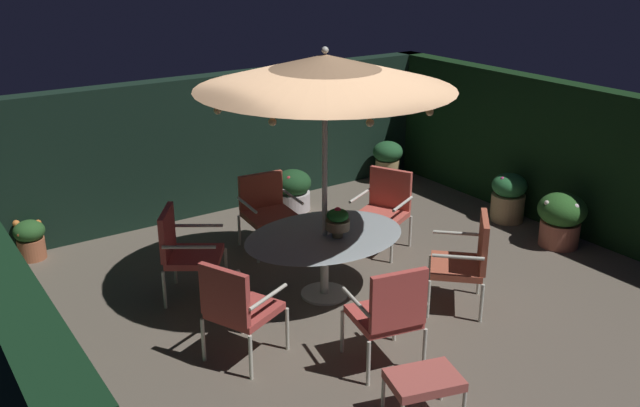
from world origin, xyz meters
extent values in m
cube|color=#655A4D|center=(0.00, 0.00, -0.01)|extent=(7.53, 6.57, 0.02)
cube|color=black|center=(0.00, 3.13, 0.98)|extent=(7.53, 0.30, 1.96)
cube|color=black|center=(3.62, 0.00, 0.98)|extent=(0.30, 6.57, 1.96)
cylinder|color=silver|center=(-0.21, 0.02, 0.01)|extent=(0.52, 0.52, 0.03)
cylinder|color=silver|center=(-0.21, 0.02, 0.35)|extent=(0.09, 0.09, 0.70)
ellipsoid|color=#9FABAE|center=(-0.21, 0.02, 0.71)|extent=(1.81, 1.37, 0.03)
cylinder|color=silver|center=(-0.21, 0.02, 1.21)|extent=(0.06, 0.06, 2.42)
cone|color=tan|center=(-0.21, 0.02, 2.47)|extent=(2.62, 2.62, 0.34)
sphere|color=silver|center=(-0.21, 0.02, 2.68)|extent=(0.07, 0.07, 0.07)
sphere|color=#F9DB8C|center=(0.97, 0.08, 2.24)|extent=(0.07, 0.07, 0.07)
sphere|color=#F9DB8C|center=(0.77, 0.69, 2.24)|extent=(0.07, 0.07, 0.07)
sphere|color=#F9DB8C|center=(0.19, 1.14, 2.24)|extent=(0.07, 0.07, 0.07)
sphere|color=#F9DB8C|center=(-0.57, 1.16, 2.24)|extent=(0.07, 0.07, 0.07)
sphere|color=#F9DB8C|center=(-1.17, 0.74, 2.24)|extent=(0.07, 0.07, 0.07)
sphere|color=#F9DB8C|center=(-1.40, 0.01, 2.24)|extent=(0.07, 0.07, 0.07)
sphere|color=#F9DB8C|center=(-1.21, -0.64, 2.24)|extent=(0.07, 0.07, 0.07)
sphere|color=#F9DB8C|center=(-0.54, -1.12, 2.24)|extent=(0.07, 0.07, 0.07)
sphere|color=#F9DB8C|center=(0.15, -1.11, 2.24)|extent=(0.07, 0.07, 0.07)
sphere|color=#F9DB8C|center=(0.76, -0.65, 2.24)|extent=(0.07, 0.07, 0.07)
cylinder|color=olive|center=(-0.13, -0.10, 0.77)|extent=(0.12, 0.12, 0.09)
cylinder|color=#7F6B4C|center=(-0.13, -0.10, 0.87)|extent=(0.26, 0.26, 0.10)
ellipsoid|color=#1D6325|center=(-0.13, -0.10, 0.97)|extent=(0.23, 0.23, 0.14)
sphere|color=#C62541|center=(-0.13, -0.10, 1.02)|extent=(0.08, 0.08, 0.08)
cylinder|color=beige|center=(-0.72, -1.01, 0.22)|extent=(0.04, 0.04, 0.44)
cylinder|color=beige|center=(-0.18, -1.13, 0.22)|extent=(0.04, 0.04, 0.44)
cylinder|color=beige|center=(-0.84, -1.57, 0.22)|extent=(0.04, 0.04, 0.44)
cylinder|color=beige|center=(-0.29, -1.69, 0.22)|extent=(0.04, 0.04, 0.44)
cube|color=#C34A43|center=(-0.51, -1.35, 0.48)|extent=(0.65, 0.66, 0.07)
cube|color=#C34A43|center=(-0.56, -1.62, 0.78)|extent=(0.54, 0.17, 0.53)
cylinder|color=beige|center=(-0.78, -1.29, 0.69)|extent=(0.15, 0.54, 0.04)
cylinder|color=beige|center=(-0.24, -1.41, 0.69)|extent=(0.15, 0.54, 0.04)
cylinder|color=beige|center=(0.40, -0.98, 0.21)|extent=(0.04, 0.04, 0.43)
cylinder|color=beige|center=(0.82, -0.54, 0.21)|extent=(0.04, 0.04, 0.43)
cylinder|color=beige|center=(0.79, -1.35, 0.21)|extent=(0.04, 0.04, 0.43)
cylinder|color=beige|center=(1.21, -0.91, 0.21)|extent=(0.04, 0.04, 0.43)
cube|color=#B4553C|center=(0.80, -0.95, 0.46)|extent=(0.80, 0.80, 0.07)
cube|color=#B4553C|center=(0.99, -1.12, 0.77)|extent=(0.45, 0.47, 0.53)
cylinder|color=beige|center=(0.59, -1.17, 0.71)|extent=(0.40, 0.38, 0.04)
cylinder|color=beige|center=(1.02, -0.72, 0.71)|extent=(0.40, 0.38, 0.04)
cylinder|color=silver|center=(0.92, 0.25, 0.21)|extent=(0.04, 0.04, 0.42)
cylinder|color=silver|center=(0.67, 0.78, 0.21)|extent=(0.04, 0.04, 0.42)
cylinder|color=silver|center=(1.44, 0.50, 0.21)|extent=(0.04, 0.04, 0.42)
cylinder|color=silver|center=(1.18, 1.02, 0.21)|extent=(0.04, 0.04, 0.42)
cube|color=#C65245|center=(1.05, 0.64, 0.45)|extent=(0.75, 0.76, 0.07)
cube|color=#C65245|center=(1.30, 0.75, 0.74)|extent=(0.30, 0.53, 0.51)
cylinder|color=silver|center=(1.18, 0.37, 0.67)|extent=(0.51, 0.27, 0.04)
cylinder|color=silver|center=(0.93, 0.90, 0.67)|extent=(0.51, 0.27, 0.04)
cylinder|color=silver|center=(0.20, 1.10, 0.20)|extent=(0.04, 0.04, 0.41)
cylinder|color=silver|center=(-0.41, 1.16, 0.20)|extent=(0.04, 0.04, 0.41)
cylinder|color=silver|center=(0.26, 1.69, 0.20)|extent=(0.04, 0.04, 0.41)
cylinder|color=silver|center=(-0.36, 1.75, 0.20)|extent=(0.04, 0.04, 0.41)
cube|color=#B9523C|center=(-0.08, 1.42, 0.44)|extent=(0.66, 0.64, 0.07)
cube|color=#B9523C|center=(-0.05, 1.71, 0.70)|extent=(0.59, 0.12, 0.45)
cylinder|color=silver|center=(0.23, 1.39, 0.65)|extent=(0.09, 0.57, 0.04)
cylinder|color=silver|center=(-0.38, 1.46, 0.65)|extent=(0.09, 0.57, 0.04)
cylinder|color=beige|center=(-0.98, 0.89, 0.22)|extent=(0.04, 0.04, 0.43)
cylinder|color=beige|center=(-1.30, 0.40, 0.22)|extent=(0.04, 0.04, 0.43)
cylinder|color=beige|center=(-1.46, 1.21, 0.22)|extent=(0.04, 0.04, 0.43)
cylinder|color=beige|center=(-1.79, 0.72, 0.22)|extent=(0.04, 0.04, 0.43)
cube|color=#C54743|center=(-1.38, 0.81, 0.47)|extent=(0.79, 0.79, 0.07)
cube|color=#C54743|center=(-1.62, 0.96, 0.76)|extent=(0.36, 0.50, 0.50)
cylinder|color=beige|center=(-1.22, 1.05, 0.71)|extent=(0.48, 0.34, 0.04)
cylinder|color=beige|center=(-1.55, 0.56, 0.71)|extent=(0.48, 0.34, 0.04)
cylinder|color=beige|center=(-1.35, -0.18, 0.22)|extent=(0.04, 0.04, 0.44)
cylinder|color=beige|center=(-1.13, -0.68, 0.22)|extent=(0.04, 0.04, 0.44)
cylinder|color=beige|center=(-1.87, -0.41, 0.22)|extent=(0.04, 0.04, 0.44)
cylinder|color=beige|center=(-1.65, -0.91, 0.22)|extent=(0.04, 0.04, 0.44)
cube|color=#B6433D|center=(-1.50, -0.55, 0.48)|extent=(0.73, 0.72, 0.07)
cube|color=#B6433D|center=(-1.75, -0.66, 0.76)|extent=(0.27, 0.51, 0.50)
cylinder|color=beige|center=(-1.61, -0.30, 0.70)|extent=(0.51, 0.26, 0.04)
cylinder|color=beige|center=(-1.39, -0.80, 0.70)|extent=(0.51, 0.26, 0.04)
cylinder|color=beige|center=(-0.97, -1.94, 0.17)|extent=(0.03, 0.03, 0.34)
cylinder|color=beige|center=(-0.45, -2.09, 0.17)|extent=(0.03, 0.03, 0.34)
cube|color=#B6544B|center=(-0.76, -2.19, 0.38)|extent=(0.66, 0.55, 0.08)
cylinder|color=#B0603F|center=(-2.67, 2.83, 0.13)|extent=(0.33, 0.33, 0.26)
ellipsoid|color=#2A5626|center=(-2.67, 2.83, 0.37)|extent=(0.37, 0.37, 0.26)
sphere|color=orange|center=(-2.54, 2.85, 0.44)|extent=(0.08, 0.08, 0.08)
sphere|color=#D88543|center=(-2.62, 2.92, 0.42)|extent=(0.10, 0.10, 0.10)
sphere|color=orange|center=(-2.78, 2.92, 0.46)|extent=(0.09, 0.09, 0.09)
sphere|color=orange|center=(-2.78, 2.74, 0.38)|extent=(0.09, 0.09, 0.09)
sphere|color=orange|center=(-2.61, 2.73, 0.37)|extent=(0.08, 0.08, 0.08)
cylinder|color=silver|center=(0.89, 2.45, 0.13)|extent=(0.50, 0.50, 0.26)
ellipsoid|color=#1C4421|center=(0.89, 2.45, 0.41)|extent=(0.53, 0.53, 0.37)
sphere|color=red|center=(1.10, 2.49, 0.45)|extent=(0.06, 0.06, 0.06)
sphere|color=red|center=(0.92, 2.58, 0.48)|extent=(0.07, 0.07, 0.07)
sphere|color=red|center=(0.75, 2.53, 0.49)|extent=(0.07, 0.07, 0.07)
sphere|color=#CA333A|center=(0.76, 2.35, 0.52)|extent=(0.08, 0.08, 0.08)
sphere|color=red|center=(0.91, 2.25, 0.45)|extent=(0.10, 0.10, 0.10)
cylinder|color=#AC5D48|center=(3.05, -0.55, 0.16)|extent=(0.50, 0.50, 0.32)
ellipsoid|color=#2C6025|center=(3.05, -0.55, 0.49)|extent=(0.61, 0.61, 0.43)
sphere|color=silver|center=(3.30, -0.53, 0.54)|extent=(0.07, 0.07, 0.07)
sphere|color=silver|center=(3.02, -0.29, 0.55)|extent=(0.07, 0.07, 0.07)
sphere|color=silver|center=(2.81, -0.48, 0.61)|extent=(0.06, 0.06, 0.06)
sphere|color=silver|center=(3.01, -0.76, 0.60)|extent=(0.09, 0.09, 0.09)
cylinder|color=tan|center=(2.83, 2.67, 0.19)|extent=(0.39, 0.39, 0.37)
ellipsoid|color=#22542C|center=(2.83, 2.67, 0.50)|extent=(0.48, 0.48, 0.34)
sphere|color=#CB2444|center=(2.94, 2.69, 0.53)|extent=(0.06, 0.06, 0.06)
sphere|color=red|center=(2.80, 2.78, 0.56)|extent=(0.09, 0.09, 0.09)
sphere|color=red|center=(2.64, 2.69, 0.53)|extent=(0.09, 0.09, 0.09)
sphere|color=#C6363B|center=(2.85, 2.56, 0.60)|extent=(0.08, 0.08, 0.08)
cylinder|color=tan|center=(3.16, 0.42, 0.19)|extent=(0.46, 0.46, 0.38)
ellipsoid|color=#2B743C|center=(3.16, 0.42, 0.51)|extent=(0.48, 0.48, 0.34)
sphere|color=#A33C86|center=(3.29, 0.46, 0.58)|extent=(0.09, 0.09, 0.09)
sphere|color=#C12B77|center=(3.12, 0.55, 0.53)|extent=(0.09, 0.09, 0.09)
sphere|color=#BE3476|center=(3.02, 0.44, 0.63)|extent=(0.06, 0.06, 0.06)
sphere|color=#B4338C|center=(3.13, 0.26, 0.56)|extent=(0.11, 0.11, 0.11)
camera|label=1|loc=(-4.09, -5.62, 3.67)|focal=38.98mm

